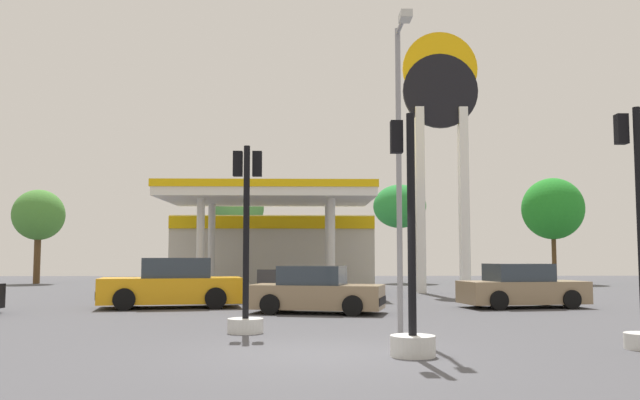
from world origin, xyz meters
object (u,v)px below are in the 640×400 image
tree_1 (239,209)px  corner_streetlamp (400,146)px  station_pole_sign (441,128)px  car_0 (316,292)px  traffic_signal_1 (246,272)px  traffic_signal_0 (411,293)px  tree_0 (39,215)px  car_3 (172,285)px  tree_3 (553,209)px  tree_2 (400,207)px  car_1 (522,288)px

tree_1 → corner_streetlamp: size_ratio=0.86×
tree_1 → station_pole_sign: bearing=-45.7°
station_pole_sign → car_0: 14.11m
traffic_signal_1 → traffic_signal_0: bearing=-48.6°
traffic_signal_0 → corner_streetlamp: corner_streetlamp is taller
tree_0 → tree_1: (12.28, -0.07, 0.40)m
car_3 → tree_1: (0.23, 19.18, 3.83)m
tree_0 → corner_streetlamp: size_ratio=0.85×
tree_0 → traffic_signal_1: bearing=-60.3°
station_pole_sign → traffic_signal_1: size_ratio=2.93×
car_3 → traffic_signal_0: size_ratio=1.15×
traffic_signal_0 → tree_1: bearing=101.2°
traffic_signal_1 → tree_1: (-2.83, 26.46, 3.23)m
station_pole_sign → car_0: bearing=-119.2°
tree_0 → traffic_signal_0: bearing=-58.8°
car_0 → traffic_signal_1: bearing=-108.0°
car_0 → traffic_signal_0: (1.48, -8.58, 0.42)m
traffic_signal_0 → tree_1: size_ratio=0.71×
tree_0 → tree_1: 12.28m
station_pole_sign → tree_0: bearing=154.6°
traffic_signal_1 → station_pole_sign: bearing=64.2°
car_3 → tree_1: 19.56m
station_pole_sign → tree_1: 15.27m
car_3 → tree_3: bearing=43.3°
car_0 → tree_1: (-4.47, 21.42, 3.93)m
tree_2 → car_1: bearing=-86.8°
tree_0 → tree_1: bearing=-0.3°
station_pole_sign → tree_1: bearing=134.3°
car_1 → traffic_signal_0: (-5.32, -10.56, 0.41)m
car_1 → tree_3: bearing=66.7°
tree_3 → tree_0: bearing=178.5°
car_1 → tree_3: (8.04, 18.67, 3.91)m
station_pole_sign → car_3: size_ratio=2.54×
car_3 → tree_2: 22.94m
tree_3 → car_3: bearing=-136.7°
traffic_signal_0 → tree_2: 31.38m
tree_2 → car_0: bearing=-104.2°
traffic_signal_1 → tree_1: bearing=96.1°
tree_1 → traffic_signal_0: bearing=-78.8°
car_1 → tree_2: 20.77m
station_pole_sign → tree_2: station_pole_sign is taller
car_0 → corner_streetlamp: bearing=-72.5°
tree_1 → corner_streetlamp: corner_streetlamp is taller
car_0 → car_3: (-4.70, 2.23, 0.10)m
car_1 → tree_2: bearing=93.2°
car_3 → corner_streetlamp: (6.45, -7.79, 3.36)m
car_3 → tree_3: (19.53, 18.41, 3.82)m
tree_0 → tree_3: bearing=-1.5°
tree_2 → tree_0: bearing=-177.9°
station_pole_sign → tree_1: (-10.45, 10.71, -3.05)m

